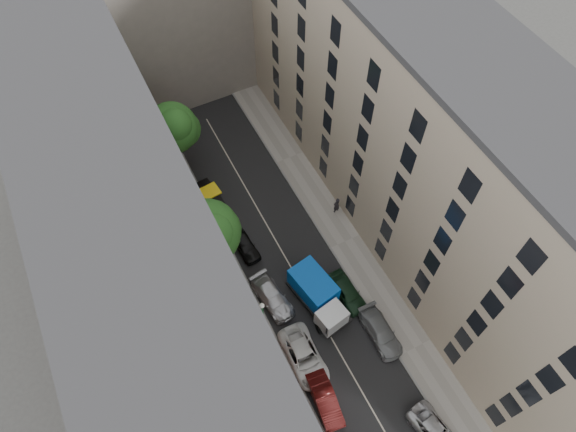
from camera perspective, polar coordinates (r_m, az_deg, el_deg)
ground at (r=45.18m, az=0.29°, el=-5.64°), size 120.00×120.00×0.00m
road_surface at (r=45.17m, az=0.29°, el=-5.64°), size 8.00×44.00×0.02m
sidewalk_left at (r=44.27m, az=-6.14°, el=-8.41°), size 3.00×44.00×0.15m
sidewalk_right at (r=46.60m, az=6.33°, el=-2.86°), size 3.00×44.00×0.15m
building_left at (r=35.35m, az=-15.81°, el=-5.04°), size 8.00×44.00×20.00m
building_right at (r=40.91m, az=14.33°, el=7.29°), size 8.00×44.00×20.00m
building_endcap at (r=56.81m, az=-13.62°, el=22.13°), size 18.00×12.00×18.00m
tarp_truck at (r=42.38m, az=3.38°, el=-8.80°), size 3.35×6.32×2.75m
car_left_1 at (r=40.52m, az=4.14°, el=-19.69°), size 1.99×4.55×1.45m
car_left_2 at (r=41.31m, az=1.78°, el=-15.31°), size 2.65×5.44×1.49m
car_left_3 at (r=43.17m, az=-1.73°, el=-9.01°), size 2.54×4.96×1.38m
car_left_4 at (r=45.63m, az=-4.79°, el=-3.27°), size 1.82×3.89×1.29m
car_left_5 at (r=48.58m, az=-8.53°, el=1.88°), size 2.11×4.73×1.51m
car_right_1 at (r=42.66m, az=10.24°, el=-12.56°), size 1.99×4.75×1.37m
car_right_2 at (r=43.59m, az=6.61°, el=-8.38°), size 1.92×4.34×1.45m
tree_mid at (r=40.83m, az=-8.85°, el=-2.02°), size 5.68×5.47×8.31m
tree_far at (r=47.83m, az=-12.59°, el=9.36°), size 5.02×4.71×8.37m
lamp_post at (r=38.33m, az=-2.75°, el=-11.47°), size 0.36×0.36×7.12m
pedestrian at (r=47.41m, az=5.42°, el=1.21°), size 0.81×0.63×1.95m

